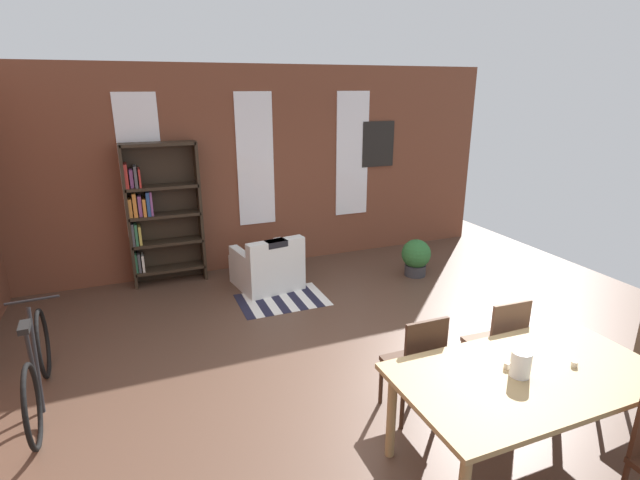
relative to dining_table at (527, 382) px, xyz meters
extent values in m
plane|color=brown|center=(-0.68, 1.19, -0.68)|extent=(9.28, 9.28, 0.00)
cube|color=brown|center=(-0.68, 4.82, 0.80)|extent=(7.77, 0.12, 2.98)
cube|color=white|center=(-2.26, 4.75, 0.95)|extent=(0.55, 0.02, 1.94)
cube|color=white|center=(-0.68, 4.75, 0.95)|extent=(0.55, 0.02, 1.94)
cube|color=white|center=(0.89, 4.75, 0.95)|extent=(0.55, 0.02, 1.94)
cube|color=#9D7F51|center=(0.00, 0.00, 0.06)|extent=(1.89, 1.02, 0.04)
cylinder|color=#9D7F51|center=(-0.84, 0.41, -0.32)|extent=(0.07, 0.07, 0.72)
cylinder|color=#9D7F51|center=(0.84, 0.41, -0.32)|extent=(0.07, 0.07, 0.72)
cylinder|color=silver|center=(-0.09, 0.00, 0.17)|extent=(0.14, 0.14, 0.19)
cylinder|color=silver|center=(0.36, -0.06, 0.10)|extent=(0.04, 0.04, 0.04)
cylinder|color=silver|center=(-0.10, 0.10, 0.10)|extent=(0.04, 0.04, 0.05)
cube|color=brown|center=(0.42, 0.81, -0.23)|extent=(0.42, 0.42, 0.04)
cube|color=brown|center=(0.42, 0.63, 0.02)|extent=(0.38, 0.05, 0.50)
cylinder|color=brown|center=(0.61, 0.98, -0.47)|extent=(0.04, 0.04, 0.43)
cylinder|color=brown|center=(0.25, 1.00, -0.47)|extent=(0.04, 0.04, 0.43)
cylinder|color=brown|center=(0.60, 0.62, -0.47)|extent=(0.04, 0.04, 0.43)
cylinder|color=brown|center=(0.24, 0.64, -0.47)|extent=(0.04, 0.04, 0.43)
cylinder|color=brown|center=(1.05, 0.17, -0.47)|extent=(0.04, 0.04, 0.43)
cylinder|color=brown|center=(1.41, 0.19, -0.47)|extent=(0.04, 0.04, 0.43)
cube|color=#3C261A|center=(-0.42, 0.81, -0.23)|extent=(0.40, 0.40, 0.04)
cube|color=#3C261A|center=(-0.43, 0.63, 0.02)|extent=(0.38, 0.03, 0.50)
cylinder|color=#3C261A|center=(-0.24, 0.99, -0.47)|extent=(0.04, 0.04, 0.43)
cylinder|color=#3C261A|center=(-0.60, 0.99, -0.47)|extent=(0.04, 0.04, 0.43)
cylinder|color=#3C261A|center=(-0.25, 0.63, -0.47)|extent=(0.04, 0.04, 0.43)
cylinder|color=#3C261A|center=(-0.61, 0.63, -0.47)|extent=(0.04, 0.04, 0.43)
cube|color=#2D2319|center=(-2.51, 4.57, 0.30)|extent=(0.04, 0.28, 1.97)
cube|color=#2D2319|center=(-1.56, 4.57, 0.30)|extent=(0.04, 0.28, 1.97)
cube|color=#2D2319|center=(-2.04, 4.71, 0.30)|extent=(0.99, 0.01, 1.97)
cube|color=#2D2319|center=(-2.04, 4.57, -0.49)|extent=(0.95, 0.28, 0.04)
cube|color=#33724C|center=(-2.48, 4.57, -0.34)|extent=(0.03, 0.18, 0.26)
cube|color=#4C4C51|center=(-2.44, 4.57, -0.33)|extent=(0.03, 0.20, 0.27)
cube|color=white|center=(-2.39, 4.57, -0.35)|extent=(0.03, 0.19, 0.24)
cube|color=#2D2319|center=(-2.04, 4.57, -0.09)|extent=(0.95, 0.28, 0.04)
cube|color=#4C4C51|center=(-2.48, 4.57, 0.08)|extent=(0.03, 0.24, 0.31)
cube|color=#33724C|center=(-2.44, 4.57, 0.07)|extent=(0.03, 0.23, 0.30)
cube|color=gold|center=(-2.39, 4.57, 0.06)|extent=(0.03, 0.20, 0.26)
cube|color=#2D2319|center=(-2.04, 4.57, 0.30)|extent=(0.95, 0.28, 0.04)
cube|color=orange|center=(-2.47, 4.57, 0.45)|extent=(0.04, 0.20, 0.25)
cube|color=orange|center=(-2.41, 4.57, 0.48)|extent=(0.05, 0.21, 0.32)
cube|color=#8C4C8C|center=(-2.35, 4.57, 0.46)|extent=(0.05, 0.18, 0.28)
cube|color=orange|center=(-2.29, 4.57, 0.44)|extent=(0.04, 0.24, 0.24)
cube|color=#284C8C|center=(-2.24, 4.57, 0.48)|extent=(0.04, 0.21, 0.32)
cube|color=#8C4C8C|center=(-2.20, 4.57, 0.48)|extent=(0.03, 0.20, 0.32)
cube|color=#2D2319|center=(-2.04, 4.57, 0.69)|extent=(0.95, 0.28, 0.04)
cube|color=#B22D28|center=(-2.47, 4.57, 0.87)|extent=(0.04, 0.24, 0.32)
cube|color=#8C4C8C|center=(-2.41, 4.57, 0.83)|extent=(0.04, 0.15, 0.24)
cube|color=#4C4C51|center=(-2.36, 4.57, 0.86)|extent=(0.04, 0.23, 0.28)
cube|color=#B22D28|center=(-2.31, 4.57, 0.84)|extent=(0.03, 0.24, 0.25)
cube|color=#2D2319|center=(-2.04, 4.57, 1.27)|extent=(0.95, 0.28, 0.04)
cube|color=silver|center=(-0.80, 3.91, -0.48)|extent=(0.92, 0.92, 0.40)
cube|color=silver|center=(-0.75, 3.60, -0.11)|extent=(0.82, 0.29, 0.35)
cube|color=silver|center=(-0.47, 3.97, -0.21)|extent=(0.23, 0.73, 0.15)
cube|color=silver|center=(-1.14, 3.86, -0.21)|extent=(0.23, 0.73, 0.15)
cube|color=black|center=(-0.75, 3.60, 0.03)|extent=(0.30, 0.21, 0.08)
torus|color=black|center=(-3.34, 1.59, -0.36)|extent=(0.07, 0.68, 0.68)
torus|color=black|center=(-3.39, 2.63, -0.36)|extent=(0.07, 0.68, 0.68)
cylinder|color=black|center=(-3.37, 2.11, -0.26)|extent=(0.05, 0.33, 0.91)
cylinder|color=black|center=(-3.36, 1.92, -0.08)|extent=(0.04, 0.04, 0.45)
cube|color=black|center=(-3.36, 1.92, 0.16)|extent=(0.09, 0.20, 0.05)
cylinder|color=black|center=(-3.39, 2.53, 0.14)|extent=(0.44, 0.05, 0.02)
cylinder|color=#333338|center=(1.34, 3.45, -0.60)|extent=(0.31, 0.31, 0.16)
sphere|color=#2D6B33|center=(1.34, 3.45, -0.35)|extent=(0.43, 0.43, 0.43)
cube|color=#1E1E33|center=(-1.27, 3.36, -0.68)|extent=(0.11, 0.79, 0.01)
cube|color=white|center=(-1.15, 3.36, -0.68)|extent=(0.11, 0.79, 0.01)
cube|color=#1E1E33|center=(-1.04, 3.36, -0.68)|extent=(0.11, 0.79, 0.01)
cube|color=white|center=(-0.93, 3.36, -0.68)|extent=(0.11, 0.79, 0.01)
cube|color=#1E1E33|center=(-0.81, 3.36, -0.68)|extent=(0.11, 0.79, 0.01)
cube|color=white|center=(-0.70, 3.36, -0.68)|extent=(0.11, 0.79, 0.01)
cube|color=#1E1E33|center=(-0.59, 3.36, -0.68)|extent=(0.11, 0.79, 0.01)
cube|color=white|center=(-0.47, 3.36, -0.68)|extent=(0.11, 0.79, 0.01)
cube|color=#1E1E33|center=(-0.36, 3.36, -0.68)|extent=(0.11, 0.79, 0.01)
cube|color=white|center=(-0.25, 3.36, -0.68)|extent=(0.11, 0.79, 0.01)
cube|color=black|center=(1.35, 4.75, 1.10)|extent=(0.56, 0.03, 0.72)
camera|label=1|loc=(-2.45, -2.14, 2.00)|focal=26.87mm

